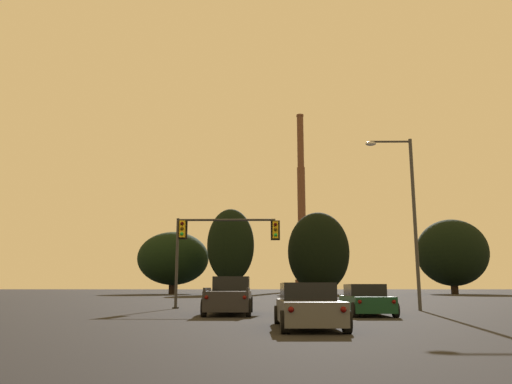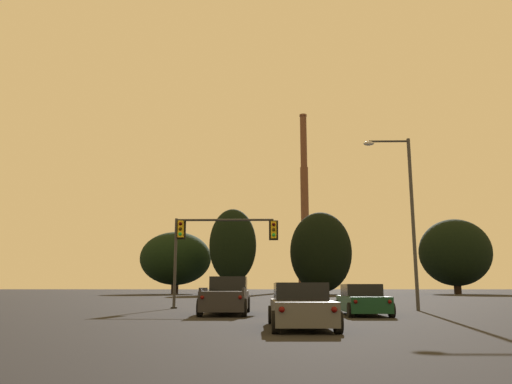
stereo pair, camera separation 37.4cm
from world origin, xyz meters
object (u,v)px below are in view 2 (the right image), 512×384
(sedan_right_lane_front, at_px, (362,301))
(sedan_center_lane_second, at_px, (300,307))
(street_lamp, at_px, (406,205))
(smokestack, at_px, (305,219))
(pickup_truck_left_lane_front, at_px, (227,297))
(traffic_light_overhead_left, at_px, (211,238))

(sedan_right_lane_front, relative_size, sedan_center_lane_second, 0.99)
(street_lamp, bearing_deg, smokestack, 87.82)
(sedan_center_lane_second, height_order, smokestack, smokestack)
(pickup_truck_left_lane_front, distance_m, street_lamp, 11.80)
(traffic_light_overhead_left, xyz_separation_m, smokestack, (17.17, 146.75, 20.98))
(street_lamp, xyz_separation_m, smokestack, (5.67, 149.23, 19.34))
(pickup_truck_left_lane_front, height_order, street_lamp, street_lamp)
(sedan_center_lane_second, xyz_separation_m, traffic_light_overhead_left, (-4.55, 14.59, 3.61))
(sedan_center_lane_second, relative_size, traffic_light_overhead_left, 0.72)
(traffic_light_overhead_left, bearing_deg, sedan_right_lane_front, -41.37)
(pickup_truck_left_lane_front, relative_size, smokestack, 0.09)
(pickup_truck_left_lane_front, relative_size, street_lamp, 0.56)
(sedan_center_lane_second, distance_m, street_lamp, 14.92)
(sedan_right_lane_front, height_order, street_lamp, street_lamp)
(sedan_center_lane_second, relative_size, pickup_truck_left_lane_front, 0.86)
(sedan_center_lane_second, bearing_deg, street_lamp, 58.94)
(sedan_center_lane_second, distance_m, smokestack, 163.69)
(sedan_center_lane_second, distance_m, traffic_light_overhead_left, 15.70)
(pickup_truck_left_lane_front, height_order, smokestack, smokestack)
(sedan_center_lane_second, relative_size, smokestack, 0.07)
(street_lamp, bearing_deg, traffic_light_overhead_left, 167.84)
(sedan_right_lane_front, xyz_separation_m, pickup_truck_left_lane_front, (-6.44, 0.90, 0.14))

